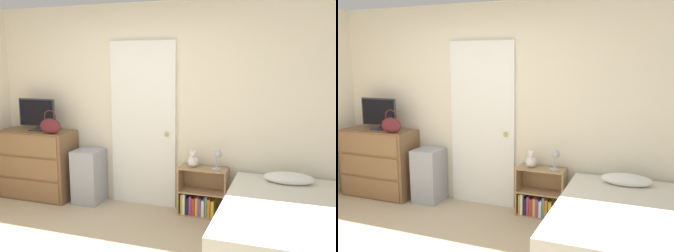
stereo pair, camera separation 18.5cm
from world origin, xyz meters
TOP-DOWN VIEW (x-y plane):
  - wall_back at (0.00, 1.98)m, footprint 10.00×0.06m
  - door_closed at (0.05, 1.93)m, footprint 0.87×0.09m
  - dresser at (-1.42, 1.71)m, footprint 1.02×0.45m
  - tv at (-1.40, 1.72)m, footprint 0.55×0.16m
  - handbag at (-1.08, 1.57)m, footprint 0.30×0.09m
  - storage_bin at (-0.65, 1.75)m, footprint 0.35×0.36m
  - bookshelf at (0.85, 1.81)m, footprint 0.58×0.25m
  - teddy_bear at (0.74, 1.81)m, footprint 0.13×0.13m
  - desk_lamp at (1.05, 1.77)m, footprint 0.12×0.11m
  - bed at (1.84, 1.03)m, footprint 1.19×1.83m

SIDE VIEW (x-z plane):
  - bookshelf at x=0.85m, z-range -0.08..0.51m
  - bed at x=1.84m, z-range -0.05..0.61m
  - storage_bin at x=-0.65m, z-range 0.00..0.70m
  - dresser at x=-1.42m, z-range 0.00..0.92m
  - teddy_bear at x=0.74m, z-range 0.57..0.78m
  - desk_lamp at x=1.05m, z-range 0.64..0.88m
  - handbag at x=-1.08m, z-range 0.88..1.18m
  - door_closed at x=0.05m, z-range 0.00..2.09m
  - tv at x=-1.40m, z-range 0.93..1.36m
  - wall_back at x=0.00m, z-range 0.00..2.55m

